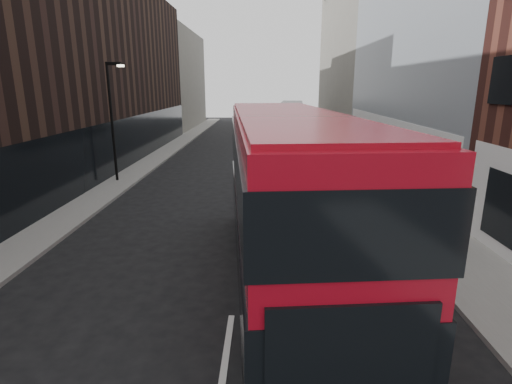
# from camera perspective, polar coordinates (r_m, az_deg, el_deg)

# --- Properties ---
(sidewalk_right) EXTENTS (3.00, 80.00, 0.15)m
(sidewalk_right) POSITION_cam_1_polar(r_m,az_deg,el_deg) (32.20, 13.15, 4.29)
(sidewalk_right) COLOR slate
(sidewalk_right) RESTS_ON ground
(sidewalk_left) EXTENTS (2.00, 80.00, 0.15)m
(sidewalk_left) POSITION_cam_1_polar(r_m,az_deg,el_deg) (32.71, -14.55, 4.37)
(sidewalk_left) COLOR slate
(sidewalk_left) RESTS_ON ground
(building_modern_block) EXTENTS (5.03, 22.00, 20.00)m
(building_modern_block) POSITION_cam_1_polar(r_m,az_deg,el_deg) (29.27, 24.31, 21.74)
(building_modern_block) COLOR #A0A6AA
(building_modern_block) RESTS_ON ground
(building_victorian) EXTENTS (6.50, 24.00, 21.00)m
(building_victorian) POSITION_cam_1_polar(r_m,az_deg,el_deg) (51.21, 13.81, 18.86)
(building_victorian) COLOR slate
(building_victorian) RESTS_ON ground
(building_left_mid) EXTENTS (5.00, 24.00, 14.00)m
(building_left_mid) POSITION_cam_1_polar(r_m,az_deg,el_deg) (38.04, -18.48, 16.01)
(building_left_mid) COLOR black
(building_left_mid) RESTS_ON ground
(building_left_far) EXTENTS (5.00, 20.00, 13.00)m
(building_left_far) POSITION_cam_1_polar(r_m,az_deg,el_deg) (59.27, -11.24, 15.36)
(building_left_far) COLOR slate
(building_left_far) RESTS_ON ground
(street_lamp) EXTENTS (1.06, 0.22, 7.00)m
(street_lamp) POSITION_cam_1_polar(r_m,az_deg,el_deg) (25.67, -19.81, 10.43)
(street_lamp) COLOR black
(street_lamp) RESTS_ON sidewalk_left
(red_bus) EXTENTS (4.09, 12.88, 5.12)m
(red_bus) POSITION_cam_1_polar(r_m,az_deg,el_deg) (11.52, 4.43, -0.09)
(red_bus) COLOR maroon
(red_bus) RESTS_ON ground
(grey_bus) EXTENTS (3.82, 12.07, 3.84)m
(grey_bus) POSITION_cam_1_polar(r_m,az_deg,el_deg) (50.65, 5.08, 10.65)
(grey_bus) COLOR black
(grey_bus) RESTS_ON ground
(car_a) EXTENTS (2.03, 4.16, 1.37)m
(car_a) POSITION_cam_1_polar(r_m,az_deg,el_deg) (21.28, 1.85, 0.97)
(car_a) COLOR black
(car_a) RESTS_ON ground
(car_b) EXTENTS (1.53, 3.84, 1.24)m
(car_b) POSITION_cam_1_polar(r_m,az_deg,el_deg) (27.70, 6.22, 4.05)
(car_b) COLOR gray
(car_b) RESTS_ON ground
(car_c) EXTENTS (2.15, 5.04, 1.45)m
(car_c) POSITION_cam_1_polar(r_m,az_deg,el_deg) (37.99, 5.60, 7.19)
(car_c) COLOR black
(car_c) RESTS_ON ground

